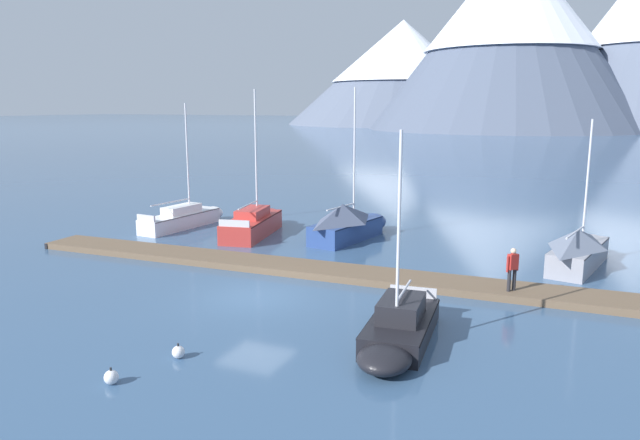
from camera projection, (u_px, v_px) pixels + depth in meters
ground_plane at (255, 297)px, 23.11m from camera, size 700.00×700.00×0.00m
mountain_west_summit at (403, 69)px, 225.59m from camera, size 87.11×87.11×38.66m
mountain_central_massif at (511, 29)px, 175.89m from camera, size 82.87×82.87×54.84m
dock at (301, 268)px, 26.64m from camera, size 28.18×3.65×0.30m
sailboat_nearest_berth at (185, 218)px, 36.30m from camera, size 1.94×6.64×7.45m
sailboat_second_berth at (255, 223)px, 34.38m from camera, size 3.12×7.11×8.21m
sailboat_mid_dock_port at (349, 222)px, 32.88m from camera, size 2.80×6.63×8.29m
sailboat_mid_dock_starboard at (398, 329)px, 18.46m from camera, size 2.32×5.78×6.65m
sailboat_far_berth at (580, 248)px, 27.22m from camera, size 2.69×6.37×6.73m
person_on_dock at (512, 267)px, 22.74m from camera, size 0.41×0.48×1.69m
mooring_buoy_channel_marker at (111, 377)px, 15.88m from camera, size 0.39×0.39×0.47m
mooring_buoy_inner_mooring at (178, 352)px, 17.51m from camera, size 0.38×0.38×0.46m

